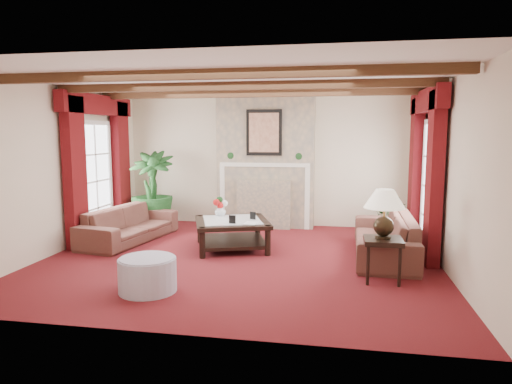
% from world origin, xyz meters
% --- Properties ---
extents(floor, '(6.00, 6.00, 0.00)m').
position_xyz_m(floor, '(0.00, 0.00, 0.00)').
color(floor, '#4B0D16').
rests_on(floor, ground).
extents(ceiling, '(6.00, 6.00, 0.00)m').
position_xyz_m(ceiling, '(0.00, 0.00, 2.70)').
color(ceiling, white).
rests_on(ceiling, floor).
extents(back_wall, '(6.00, 0.02, 2.70)m').
position_xyz_m(back_wall, '(0.00, 2.75, 1.35)').
color(back_wall, beige).
rests_on(back_wall, ground).
extents(left_wall, '(0.02, 5.50, 2.70)m').
position_xyz_m(left_wall, '(-3.00, 0.00, 1.35)').
color(left_wall, beige).
rests_on(left_wall, ground).
extents(right_wall, '(0.02, 5.50, 2.70)m').
position_xyz_m(right_wall, '(3.00, 0.00, 1.35)').
color(right_wall, beige).
rests_on(right_wall, ground).
extents(ceiling_beams, '(6.00, 3.00, 0.12)m').
position_xyz_m(ceiling_beams, '(0.00, 0.00, 2.64)').
color(ceiling_beams, '#351D10').
rests_on(ceiling_beams, ceiling).
extents(fireplace, '(2.00, 0.52, 2.70)m').
position_xyz_m(fireplace, '(0.00, 2.55, 2.70)').
color(fireplace, tan).
rests_on(fireplace, ground).
extents(french_door_left, '(0.10, 1.10, 2.16)m').
position_xyz_m(french_door_left, '(-2.97, 1.00, 2.13)').
color(french_door_left, white).
rests_on(french_door_left, ground).
extents(french_door_right, '(0.10, 1.10, 2.16)m').
position_xyz_m(french_door_right, '(2.97, 1.00, 2.13)').
color(french_door_right, white).
rests_on(french_door_right, ground).
extents(curtains_left, '(0.20, 2.40, 2.55)m').
position_xyz_m(curtains_left, '(-2.86, 1.00, 2.55)').
color(curtains_left, '#4B0A0B').
rests_on(curtains_left, ground).
extents(curtains_right, '(0.20, 2.40, 2.55)m').
position_xyz_m(curtains_right, '(2.86, 1.00, 2.55)').
color(curtains_right, '#4B0A0B').
rests_on(curtains_right, ground).
extents(sofa_left, '(2.29, 1.30, 0.82)m').
position_xyz_m(sofa_left, '(-2.21, 0.79, 0.41)').
color(sofa_left, '#360E1C').
rests_on(sofa_left, ground).
extents(sofa_right, '(2.28, 0.78, 0.88)m').
position_xyz_m(sofa_right, '(2.22, 0.51, 0.44)').
color(sofa_right, '#360E1C').
rests_on(sofa_right, ground).
extents(potted_palm, '(1.24, 1.78, 0.88)m').
position_xyz_m(potted_palm, '(-2.27, 1.98, 0.44)').
color(potted_palm, black).
rests_on(potted_palm, ground).
extents(small_plant, '(1.53, 1.54, 0.66)m').
position_xyz_m(small_plant, '(2.44, 1.97, 0.33)').
color(small_plant, black).
rests_on(small_plant, ground).
extents(coffee_table, '(1.52, 1.52, 0.49)m').
position_xyz_m(coffee_table, '(-0.26, 0.57, 0.24)').
color(coffee_table, black).
rests_on(coffee_table, ground).
extents(side_table, '(0.55, 0.55, 0.58)m').
position_xyz_m(side_table, '(2.08, -0.73, 0.29)').
color(side_table, black).
rests_on(side_table, ground).
extents(ottoman, '(0.71, 0.71, 0.42)m').
position_xyz_m(ottoman, '(-0.81, -1.65, 0.21)').
color(ottoman, '#9B99AD').
rests_on(ottoman, ground).
extents(table_lamp, '(0.53, 0.53, 0.67)m').
position_xyz_m(table_lamp, '(2.08, -0.73, 0.91)').
color(table_lamp, black).
rests_on(table_lamp, side_table).
extents(flower_vase, '(0.28, 0.28, 0.19)m').
position_xyz_m(flower_vase, '(-0.55, 0.90, 0.58)').
color(flower_vase, silver).
rests_on(flower_vase, coffee_table).
extents(book, '(0.21, 0.06, 0.28)m').
position_xyz_m(book, '(0.01, 0.32, 0.63)').
color(book, black).
rests_on(book, coffee_table).
extents(photo_frame_a, '(0.11, 0.02, 0.14)m').
position_xyz_m(photo_frame_a, '(-0.18, 0.26, 0.56)').
color(photo_frame_a, black).
rests_on(photo_frame_a, coffee_table).
extents(photo_frame_b, '(0.11, 0.06, 0.14)m').
position_xyz_m(photo_frame_b, '(0.08, 0.67, 0.56)').
color(photo_frame_b, black).
rests_on(photo_frame_b, coffee_table).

